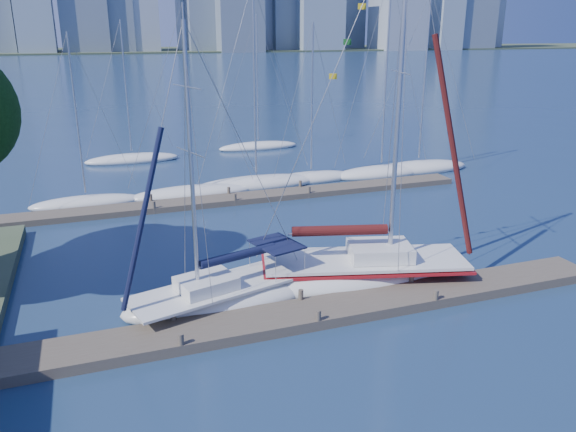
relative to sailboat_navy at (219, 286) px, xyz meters
name	(u,v)px	position (x,y,z in m)	size (l,w,h in m)	color
ground	(309,319)	(3.00, -2.14, -0.91)	(700.00, 700.00, 0.00)	navy
near_dock	(309,314)	(3.00, -2.14, -0.71)	(26.00, 2.00, 0.40)	brown
far_dock	(247,198)	(5.00, 13.86, -0.73)	(30.00, 1.80, 0.36)	brown
far_shore	(95,51)	(3.00, 317.86, -0.91)	(800.00, 100.00, 1.50)	#38472D
sailboat_navy	(219,286)	(0.00, 0.00, 0.00)	(8.05, 4.45, 11.36)	silver
sailboat_maroon	(365,256)	(6.52, 0.20, 0.29)	(9.83, 5.39, 15.98)	silver
bg_boat_0	(87,202)	(-4.81, 16.14, -0.70)	(7.05, 4.44, 10.73)	silver
bg_boat_1	(193,193)	(1.88, 16.03, -0.67)	(8.30, 2.41, 12.44)	silver
bg_boat_2	(256,183)	(6.50, 16.79, -0.64)	(9.36, 4.86, 13.88)	silver
bg_boat_3	(311,178)	(10.78, 17.13, -0.68)	(7.18, 4.18, 11.34)	silver
bg_boat_4	(381,172)	(16.35, 16.78, -0.62)	(7.75, 2.44, 14.80)	silver
bg_boat_5	(418,168)	(19.77, 17.05, -0.63)	(8.85, 5.46, 13.65)	silver
bg_boat_6	(132,159)	(-1.04, 28.02, -0.67)	(7.93, 4.70, 11.66)	silver
bg_boat_7	(258,146)	(10.54, 29.79, -0.68)	(7.78, 4.07, 12.21)	silver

